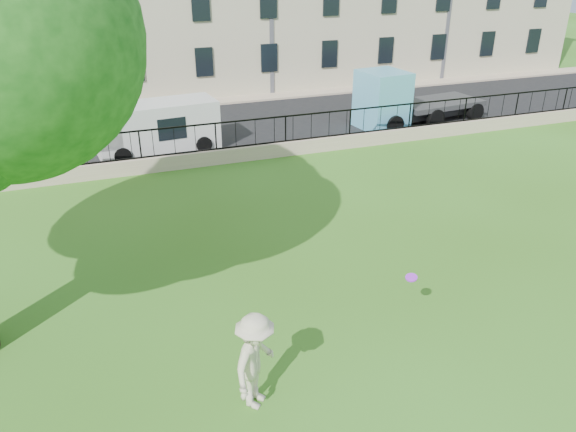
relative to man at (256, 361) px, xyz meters
name	(u,v)px	position (x,y,z in m)	size (l,w,h in m)	color
ground	(342,332)	(2.50, 1.45, -1.02)	(120.00, 120.00, 0.00)	#356017
retaining_wall	(217,157)	(2.50, 13.45, -0.72)	(50.00, 0.40, 0.60)	tan
iron_railing	(216,137)	(2.50, 13.45, 0.13)	(50.00, 0.05, 1.13)	black
street	(194,132)	(2.50, 18.15, -1.01)	(60.00, 9.00, 0.01)	black
sidewalk	(175,105)	(2.50, 23.35, -0.96)	(60.00, 1.40, 0.12)	tan
man	(256,361)	(0.00, 0.00, 0.00)	(1.32, 0.76, 2.04)	beige
frisbee	(411,278)	(3.99, 1.09, 0.35)	(0.27, 0.27, 0.03)	#A329EA
white_van	(157,127)	(0.50, 15.85, 0.05)	(5.08, 1.98, 2.13)	silver
blue_truck	(420,95)	(13.53, 15.88, 0.36)	(6.58, 2.33, 2.76)	#60B8E2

